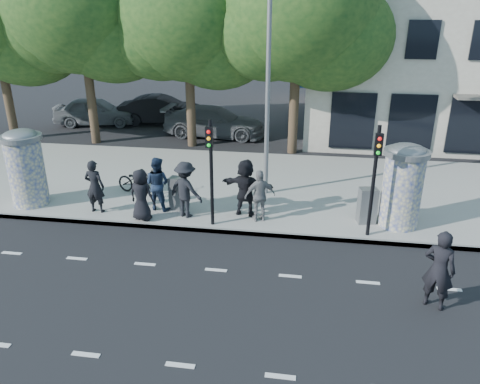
% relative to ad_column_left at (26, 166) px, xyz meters
% --- Properties ---
extents(ground, '(120.00, 120.00, 0.00)m').
position_rel_ad_column_left_xyz_m(ground, '(7.20, -4.50, -1.54)').
color(ground, black).
rests_on(ground, ground).
extents(sidewalk, '(40.00, 8.00, 0.15)m').
position_rel_ad_column_left_xyz_m(sidewalk, '(7.20, 3.00, -1.46)').
color(sidewalk, gray).
rests_on(sidewalk, ground).
extents(curb, '(40.00, 0.10, 0.16)m').
position_rel_ad_column_left_xyz_m(curb, '(7.20, -0.95, -1.46)').
color(curb, slate).
rests_on(curb, ground).
extents(lane_dash_near, '(32.00, 0.12, 0.01)m').
position_rel_ad_column_left_xyz_m(lane_dash_near, '(7.20, -6.70, -1.53)').
color(lane_dash_near, silver).
rests_on(lane_dash_near, ground).
extents(lane_dash_far, '(32.00, 0.12, 0.01)m').
position_rel_ad_column_left_xyz_m(lane_dash_far, '(7.20, -3.10, -1.53)').
color(lane_dash_far, silver).
rests_on(lane_dash_far, ground).
extents(ad_column_left, '(1.36, 1.36, 2.65)m').
position_rel_ad_column_left_xyz_m(ad_column_left, '(0.00, 0.00, 0.00)').
color(ad_column_left, beige).
rests_on(ad_column_left, sidewalk).
extents(ad_column_right, '(1.36, 1.36, 2.65)m').
position_rel_ad_column_left_xyz_m(ad_column_right, '(12.40, 0.20, 0.00)').
color(ad_column_right, beige).
rests_on(ad_column_right, sidewalk).
extents(traffic_pole_near, '(0.22, 0.31, 3.40)m').
position_rel_ad_column_left_xyz_m(traffic_pole_near, '(6.60, -0.71, 0.69)').
color(traffic_pole_near, black).
rests_on(traffic_pole_near, sidewalk).
extents(traffic_pole_far, '(0.22, 0.31, 3.40)m').
position_rel_ad_column_left_xyz_m(traffic_pole_far, '(11.40, -0.71, 0.69)').
color(traffic_pole_far, black).
rests_on(traffic_pole_far, sidewalk).
extents(street_lamp, '(0.25, 0.93, 8.00)m').
position_rel_ad_column_left_xyz_m(street_lamp, '(8.00, 2.13, 3.26)').
color(street_lamp, slate).
rests_on(street_lamp, sidewalk).
extents(tree_mid_left, '(7.20, 7.20, 9.57)m').
position_rel_ad_column_left_xyz_m(tree_mid_left, '(-1.30, 8.00, 4.96)').
color(tree_mid_left, '#38281C').
rests_on(tree_mid_left, ground).
extents(tree_near_left, '(6.80, 6.80, 8.97)m').
position_rel_ad_column_left_xyz_m(tree_near_left, '(3.70, 8.20, 4.53)').
color(tree_near_left, '#38281C').
rests_on(tree_near_left, ground).
extents(tree_center, '(7.00, 7.00, 9.30)m').
position_rel_ad_column_left_xyz_m(tree_center, '(8.70, 7.80, 4.77)').
color(tree_center, '#38281C').
rests_on(tree_center, ground).
extents(ped_a, '(0.93, 0.71, 1.71)m').
position_rel_ad_column_left_xyz_m(ped_a, '(4.30, -0.65, -0.53)').
color(ped_a, black).
rests_on(ped_a, sidewalk).
extents(ped_b, '(0.68, 0.46, 1.81)m').
position_rel_ad_column_left_xyz_m(ped_b, '(2.57, -0.30, -0.48)').
color(ped_b, black).
rests_on(ped_b, sidewalk).
extents(ped_c, '(1.02, 0.87, 1.83)m').
position_rel_ad_column_left_xyz_m(ped_c, '(4.54, 0.24, -0.47)').
color(ped_c, '#192740').
rests_on(ped_c, sidewalk).
extents(ped_d, '(1.38, 1.11, 1.87)m').
position_rel_ad_column_left_xyz_m(ped_d, '(5.63, -0.18, -0.45)').
color(ped_d, black).
rests_on(ped_d, sidewalk).
extents(ped_e, '(1.14, 0.90, 1.70)m').
position_rel_ad_column_left_xyz_m(ped_e, '(8.04, -0.14, -0.54)').
color(ped_e, slate).
rests_on(ped_e, sidewalk).
extents(ped_f, '(1.87, 1.00, 1.91)m').
position_rel_ad_column_left_xyz_m(ped_f, '(7.53, 0.24, -0.43)').
color(ped_f, black).
rests_on(ped_f, sidewalk).
extents(man_road, '(0.86, 0.75, 1.99)m').
position_rel_ad_column_left_xyz_m(man_road, '(12.62, -3.87, -0.54)').
color(man_road, black).
rests_on(man_road, ground).
extents(bicycle, '(1.16, 1.94, 0.97)m').
position_rel_ad_column_left_xyz_m(bicycle, '(3.44, 1.38, -0.90)').
color(bicycle, black).
rests_on(bicycle, sidewalk).
extents(cabinet_left, '(0.60, 0.48, 1.12)m').
position_rel_ad_column_left_xyz_m(cabinet_left, '(5.21, 0.35, -0.83)').
color(cabinet_left, slate).
rests_on(cabinet_left, sidewalk).
extents(cabinet_right, '(0.62, 0.51, 1.16)m').
position_rel_ad_column_left_xyz_m(cabinet_right, '(11.42, 0.22, -0.81)').
color(cabinet_right, slate).
rests_on(cabinet_right, sidewalk).
extents(car_left, '(2.74, 4.94, 1.59)m').
position_rel_ad_column_left_xyz_m(car_left, '(-2.84, 11.50, -0.74)').
color(car_left, slate).
rests_on(car_left, ground).
extents(car_mid, '(2.33, 5.09, 1.62)m').
position_rel_ad_column_left_xyz_m(car_mid, '(0.86, 12.37, -0.73)').
color(car_mid, black).
rests_on(car_mid, ground).
extents(car_right, '(2.54, 5.54, 1.57)m').
position_rel_ad_column_left_xyz_m(car_right, '(4.46, 10.11, -0.75)').
color(car_right, '#525559').
rests_on(car_right, ground).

